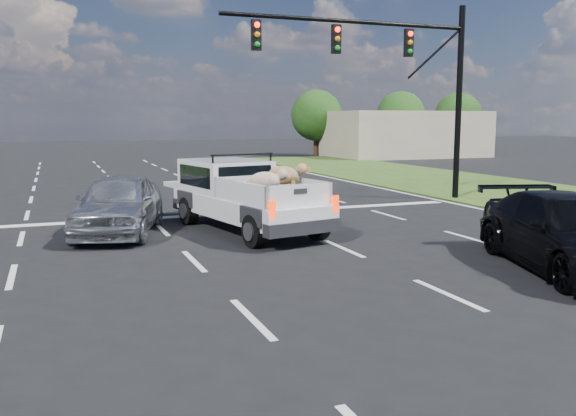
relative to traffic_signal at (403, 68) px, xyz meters
name	(u,v)px	position (x,y,z in m)	size (l,w,h in m)	color
ground	(356,306)	(-7.20, -10.50, -4.73)	(160.00, 160.00, 0.00)	black
road_markings	(239,234)	(-7.20, -3.94, -4.72)	(17.75, 60.00, 0.01)	silver
traffic_signal	(403,68)	(0.00, 0.00, 0.00)	(9.11, 0.31, 7.00)	black
building_right	(405,134)	(14.80, 23.50, -2.93)	(12.00, 7.00, 3.60)	tan
tree_far_d	(316,115)	(8.80, 27.50, -1.44)	(4.20, 4.20, 5.40)	#332114
tree_far_e	(401,116)	(16.80, 27.50, -1.44)	(4.20, 4.20, 5.40)	#332114
tree_far_f	(458,116)	(22.80, 27.50, -1.44)	(4.20, 4.20, 5.40)	#332114
pickup_truck	(244,195)	(-6.88, -3.33, -3.77)	(3.03, 5.78, 2.06)	black
silver_sedan	(119,204)	(-10.06, -2.65, -3.94)	(1.85, 4.61, 1.57)	#AEB0B5
black_coupe	(569,233)	(-2.21, -9.87, -3.98)	(2.09, 5.14, 1.49)	black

